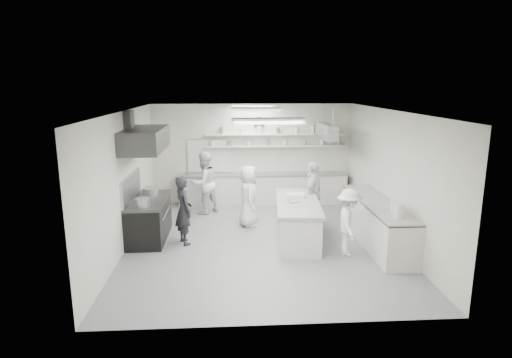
{
  "coord_description": "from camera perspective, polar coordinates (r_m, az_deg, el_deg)",
  "views": [
    {
      "loc": [
        -0.69,
        -9.31,
        3.58
      ],
      "look_at": [
        -0.07,
        0.6,
        1.36
      ],
      "focal_mm": 29.98,
      "sensor_mm": 36.0,
      "label": 1
    }
  ],
  "objects": [
    {
      "name": "prep_island",
      "position": [
        10.05,
        5.54,
        -5.66
      ],
      "size": [
        1.1,
        2.45,
        0.88
      ],
      "primitive_type": "cube",
      "rotation": [
        0.0,
        0.0,
        -0.09
      ],
      "color": "silver",
      "rests_on": "floor"
    },
    {
      "name": "right_counter",
      "position": [
        10.19,
        15.82,
        -5.66
      ],
      "size": [
        0.74,
        3.3,
        0.94
      ],
      "primitive_type": "cube",
      "color": "silver",
      "rests_on": "floor"
    },
    {
      "name": "back_counter",
      "position": [
        12.93,
        0.92,
        -1.36
      ],
      "size": [
        5.0,
        0.6,
        0.92
      ],
      "primitive_type": "cube",
      "color": "silver",
      "rests_on": "floor"
    },
    {
      "name": "ceiling",
      "position": [
        9.36,
        0.67,
        9.11
      ],
      "size": [
        6.0,
        7.0,
        0.02
      ],
      "primitive_type": "cube",
      "color": "white",
      "rests_on": "wall_back"
    },
    {
      "name": "wall_clock",
      "position": [
        12.85,
        0.41,
        7.56
      ],
      "size": [
        0.32,
        0.05,
        0.32
      ],
      "primitive_type": "cylinder",
      "rotation": [
        1.57,
        0.0,
        0.0
      ],
      "color": "white",
      "rests_on": "wall_back"
    },
    {
      "name": "wall_back",
      "position": [
        13.0,
        -0.49,
        3.39
      ],
      "size": [
        6.0,
        0.04,
        3.0
      ],
      "primitive_type": "cube",
      "color": "beige",
      "rests_on": "floor"
    },
    {
      "name": "cook_right",
      "position": [
        9.29,
        12.28,
        -5.64
      ],
      "size": [
        0.67,
        1.0,
        1.44
      ],
      "primitive_type": "imported",
      "rotation": [
        0.0,
        0.0,
        1.42
      ],
      "color": "white",
      "rests_on": "floor"
    },
    {
      "name": "pass_through_window",
      "position": [
        12.98,
        -6.23,
        3.08
      ],
      "size": [
        1.3,
        0.04,
        1.0
      ],
      "primitive_type": "cube",
      "color": "black",
      "rests_on": "wall_back"
    },
    {
      "name": "cook_stove",
      "position": [
        9.8,
        -9.63,
        -4.13
      ],
      "size": [
        0.58,
        0.68,
        1.58
      ],
      "primitive_type": "imported",
      "rotation": [
        0.0,
        0.0,
        2.0
      ],
      "color": "black",
      "rests_on": "floor"
    },
    {
      "name": "light_fixture_front",
      "position": [
        7.57,
        1.68,
        7.76
      ],
      "size": [
        1.3,
        0.25,
        0.1
      ],
      "primitive_type": "cube",
      "color": "silver",
      "rests_on": "ceiling"
    },
    {
      "name": "bowl_island_a",
      "position": [
        9.88,
        5.01,
        -3.11
      ],
      "size": [
        0.34,
        0.34,
        0.07
      ],
      "primitive_type": "imported",
      "rotation": [
        0.0,
        0.0,
        0.26
      ],
      "color": "#A4A8AE",
      "rests_on": "prep_island"
    },
    {
      "name": "wall_left",
      "position": [
        9.82,
        -17.1,
        -0.19
      ],
      "size": [
        0.04,
        7.0,
        3.0
      ],
      "primitive_type": "cube",
      "color": "beige",
      "rests_on": "floor"
    },
    {
      "name": "exhaust_hood",
      "position": [
        9.97,
        -14.65,
        5.12
      ],
      "size": [
        0.85,
        2.0,
        0.5
      ],
      "primitive_type": "cube",
      "color": "#3A3B3C",
      "rests_on": "wall_left"
    },
    {
      "name": "stove_pot",
      "position": [
        10.53,
        -13.92,
        -1.78
      ],
      "size": [
        0.35,
        0.35,
        0.24
      ],
      "primitive_type": "cylinder",
      "color": "#A4A8AE",
      "rests_on": "stove"
    },
    {
      "name": "bowl_island_b",
      "position": [
        9.51,
        5.33,
        -3.77
      ],
      "size": [
        0.22,
        0.22,
        0.06
      ],
      "primitive_type": "imported",
      "rotation": [
        0.0,
        0.0,
        -0.19
      ],
      "color": "silver",
      "rests_on": "prep_island"
    },
    {
      "name": "shelf_upper",
      "position": [
        12.84,
        2.67,
        5.97
      ],
      "size": [
        4.2,
        0.26,
        0.04
      ],
      "primitive_type": "cube",
      "color": "silver",
      "rests_on": "wall_back"
    },
    {
      "name": "wall_right",
      "position": [
        10.23,
        17.65,
        0.27
      ],
      "size": [
        0.04,
        7.0,
        3.0
      ],
      "primitive_type": "cube",
      "color": "beige",
      "rests_on": "floor"
    },
    {
      "name": "wall_front",
      "position": [
        6.21,
        3.03,
        -6.96
      ],
      "size": [
        6.0,
        0.04,
        3.0
      ],
      "primitive_type": "cube",
      "color": "beige",
      "rests_on": "floor"
    },
    {
      "name": "light_fixture_rear",
      "position": [
        11.15,
        -0.02,
        9.31
      ],
      "size": [
        1.3,
        0.25,
        0.1
      ],
      "primitive_type": "cube",
      "color": "silver",
      "rests_on": "ceiling"
    },
    {
      "name": "stove",
      "position": [
        10.38,
        -14.07,
        -5.33
      ],
      "size": [
        0.8,
        1.8,
        0.9
      ],
      "primitive_type": "cube",
      "color": "black",
      "rests_on": "floor"
    },
    {
      "name": "cook_back",
      "position": [
        12.01,
        -6.97,
        -0.52
      ],
      "size": [
        1.07,
        1.05,
        1.74
      ],
      "primitive_type": "imported",
      "rotation": [
        0.0,
        0.0,
        -2.44
      ],
      "color": "white",
      "rests_on": "floor"
    },
    {
      "name": "pot_rack",
      "position": [
        12.09,
        9.36,
        6.36
      ],
      "size": [
        0.3,
        1.6,
        0.4
      ],
      "primitive_type": "cube",
      "color": "#A4A8AE",
      "rests_on": "ceiling"
    },
    {
      "name": "shelf_lower",
      "position": [
        12.89,
        2.66,
        4.43
      ],
      "size": [
        4.2,
        0.26,
        0.04
      ],
      "primitive_type": "cube",
      "color": "silver",
      "rests_on": "wall_back"
    },
    {
      "name": "floor",
      "position": [
        10.0,
        0.62,
        -8.42
      ],
      "size": [
        6.0,
        7.0,
        0.02
      ],
      "primitive_type": "cube",
      "color": "#959597",
      "rests_on": "ground"
    },
    {
      "name": "cook_island_left",
      "position": [
        10.9,
        -1.02,
        -2.27
      ],
      "size": [
        0.54,
        0.79,
        1.56
      ],
      "primitive_type": "imported",
      "rotation": [
        0.0,
        0.0,
        1.63
      ],
      "color": "white",
      "rests_on": "floor"
    },
    {
      "name": "cook_island_right",
      "position": [
        10.95,
        7.6,
        -2.02
      ],
      "size": [
        0.83,
        1.06,
        1.67
      ],
      "primitive_type": "imported",
      "rotation": [
        0.0,
        0.0,
        -2.07
      ],
      "color": "white",
      "rests_on": "floor"
    },
    {
      "name": "bowl_right",
      "position": [
        9.63,
        17.12,
        -3.72
      ],
      "size": [
        0.28,
        0.28,
        0.05
      ],
      "primitive_type": "imported",
      "rotation": [
        0.0,
        0.0,
        0.43
      ],
      "color": "silver",
      "rests_on": "right_counter"
    }
  ]
}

